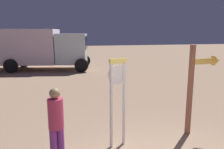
% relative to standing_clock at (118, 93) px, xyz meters
% --- Properties ---
extents(standing_clock, '(0.43, 0.19, 2.04)m').
position_rel_standing_clock_xyz_m(standing_clock, '(0.00, 0.00, 0.00)').
color(standing_clock, white).
rests_on(standing_clock, ground_plane).
extents(arrow_sign, '(0.97, 0.32, 2.30)m').
position_rel_standing_clock_xyz_m(arrow_sign, '(2.24, 0.22, 0.23)').
color(arrow_sign, '#915540').
rests_on(arrow_sign, ground_plane).
extents(person_near_clock, '(0.30, 0.30, 1.57)m').
position_rel_standing_clock_xyz_m(person_near_clock, '(-1.35, -0.44, -0.38)').
color(person_near_clock, '#84358F').
rests_on(person_near_clock, ground_plane).
extents(box_truck_near, '(6.98, 3.66, 2.82)m').
position_rel_standing_clock_xyz_m(box_truck_near, '(-2.76, 11.57, 0.30)').
color(box_truck_near, silver).
rests_on(box_truck_near, ground_plane).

